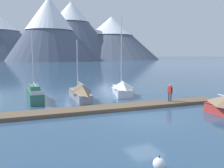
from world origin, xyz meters
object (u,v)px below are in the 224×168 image
Objects in this scene: sailboat_nearest_berth at (34,93)px; person_on_dock at (170,92)px; sailboat_second_berth at (80,91)px; mooring_buoy_channel_marker at (159,164)px; sailboat_mid_dock_port at (122,88)px.

sailboat_nearest_berth reaches higher than person_on_dock.
sailboat_second_berth is 4.18× the size of person_on_dock.
person_on_dock is 2.68× the size of mooring_buoy_channel_marker.
sailboat_nearest_berth is 11.88× the size of mooring_buoy_channel_marker.
sailboat_nearest_berth is 4.44× the size of person_on_dock.
sailboat_mid_dock_port reaches higher than person_on_dock.
sailboat_second_berth is 0.77× the size of sailboat_mid_dock_port.
sailboat_mid_dock_port reaches higher than mooring_buoy_channel_marker.
sailboat_nearest_berth is at bearing 100.36° from mooring_buoy_channel_marker.
mooring_buoy_channel_marker is (3.36, -18.36, -0.38)m from sailboat_nearest_berth.
mooring_buoy_channel_marker is at bearing -129.27° from person_on_dock.
sailboat_nearest_berth is at bearing 146.05° from person_on_dock.
sailboat_second_berth is 16.48m from mooring_buoy_channel_marker.
sailboat_nearest_berth is at bearing 156.97° from sailboat_second_berth.
mooring_buoy_channel_marker is (-8.49, -10.38, -0.98)m from person_on_dock.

